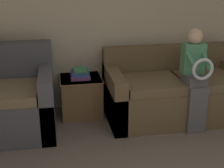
# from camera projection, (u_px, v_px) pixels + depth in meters

# --- Properties ---
(wall_back) EXTENTS (7.85, 0.06, 2.55)m
(wall_back) POSITION_uv_depth(u_px,v_px,m) (122.00, 15.00, 4.24)
(wall_back) COLOR beige
(wall_back) RESTS_ON ground_plane
(couch_main) EXTENTS (1.81, 0.93, 0.89)m
(couch_main) POSITION_uv_depth(u_px,v_px,m) (175.00, 92.00, 4.13)
(couch_main) COLOR brown
(couch_main) RESTS_ON ground_plane
(child_left_seated) EXTENTS (0.27, 0.38, 1.22)m
(child_left_seated) POSITION_uv_depth(u_px,v_px,m) (195.00, 75.00, 3.67)
(child_left_seated) COLOR #56565B
(child_left_seated) RESTS_ON ground_plane
(side_shelf) EXTENTS (0.55, 0.53, 0.52)m
(side_shelf) POSITION_uv_depth(u_px,v_px,m) (81.00, 96.00, 4.18)
(side_shelf) COLOR brown
(side_shelf) RESTS_ON ground_plane
(book_stack) EXTENTS (0.25, 0.29, 0.13)m
(book_stack) POSITION_uv_depth(u_px,v_px,m) (80.00, 74.00, 4.08)
(book_stack) COLOR #7A4284
(book_stack) RESTS_ON side_shelf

